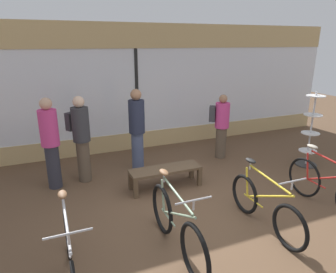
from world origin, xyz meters
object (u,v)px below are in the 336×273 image
(bicycle_far_left, at_px, (70,256))
(bicycle_left, at_px, (176,226))
(display_bench, at_px, (165,172))
(customer_by_window, at_px, (50,142))
(accessory_rack, at_px, (310,136))
(bicycle_right, at_px, (264,207))
(bicycle_far_right, at_px, (327,187))
(customer_near_rack, at_px, (81,136))
(customer_near_bench, at_px, (221,124))
(customer_mid_floor, at_px, (137,129))

(bicycle_far_left, relative_size, bicycle_left, 0.95)
(display_bench, distance_m, customer_by_window, 2.26)
(accessory_rack, bearing_deg, bicycle_right, -147.65)
(bicycle_right, relative_size, accessory_rack, 0.98)
(bicycle_right, height_order, bicycle_far_right, bicycle_far_right)
(customer_by_window, bearing_deg, customer_near_rack, 10.23)
(bicycle_left, height_order, bicycle_far_right, bicycle_left)
(bicycle_far_left, bearing_deg, display_bench, 43.88)
(bicycle_far_left, distance_m, bicycle_far_right, 4.19)
(customer_near_bench, bearing_deg, bicycle_far_left, -142.82)
(accessory_rack, height_order, display_bench, accessory_rack)
(bicycle_far_left, xyz_separation_m, display_bench, (1.94, 1.86, -0.04))
(bicycle_left, relative_size, customer_by_window, 1.01)
(bicycle_right, bearing_deg, display_bench, 116.09)
(bicycle_right, xyz_separation_m, customer_near_bench, (0.96, 2.84, 0.47))
(customer_mid_floor, distance_m, customer_near_bench, 2.13)
(bicycle_right, relative_size, bicycle_far_right, 0.96)
(bicycle_far_right, xyz_separation_m, accessory_rack, (1.22, 1.57, 0.30))
(customer_near_rack, relative_size, customer_mid_floor, 0.97)
(customer_mid_floor, bearing_deg, customer_near_bench, 1.27)
(bicycle_left, bearing_deg, bicycle_far_left, -178.34)
(display_bench, bearing_deg, bicycle_right, -63.91)
(bicycle_right, height_order, customer_by_window, customer_by_window)
(bicycle_right, height_order, accessory_rack, accessory_rack)
(accessory_rack, distance_m, customer_mid_floor, 3.92)
(bicycle_right, relative_size, customer_by_window, 0.94)
(bicycle_far_left, distance_m, customer_mid_floor, 3.34)
(display_bench, relative_size, customer_by_window, 0.78)
(bicycle_far_right, distance_m, customer_near_rack, 4.61)
(bicycle_left, distance_m, customer_mid_floor, 2.86)
(bicycle_far_right, bearing_deg, customer_mid_floor, 132.70)
(bicycle_far_right, bearing_deg, customer_near_bench, 98.13)
(bicycle_left, relative_size, customer_mid_floor, 0.99)
(bicycle_far_left, relative_size, bicycle_far_right, 0.98)
(customer_by_window, bearing_deg, customer_near_bench, 2.64)
(bicycle_left, distance_m, customer_near_bench, 3.76)
(bicycle_left, xyz_separation_m, bicycle_far_right, (2.83, 0.06, 0.00))
(accessory_rack, distance_m, customer_near_bench, 2.02)
(accessory_rack, height_order, customer_by_window, customer_by_window)
(bicycle_far_left, height_order, accessory_rack, accessory_rack)
(bicycle_far_left, xyz_separation_m, bicycle_left, (1.36, 0.04, 0.02))
(accessory_rack, distance_m, display_bench, 3.49)
(bicycle_far_right, xyz_separation_m, customer_mid_floor, (-2.52, 2.73, 0.56))
(bicycle_left, bearing_deg, accessory_rack, 21.98)
(customer_near_rack, bearing_deg, accessory_rack, -12.98)
(bicycle_right, xyz_separation_m, customer_mid_floor, (-1.16, 2.79, 0.60))
(bicycle_far_right, relative_size, display_bench, 1.26)
(bicycle_left, height_order, customer_near_bench, customer_near_bench)
(customer_mid_floor, bearing_deg, accessory_rack, -17.22)
(bicycle_right, bearing_deg, bicycle_far_right, 2.42)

